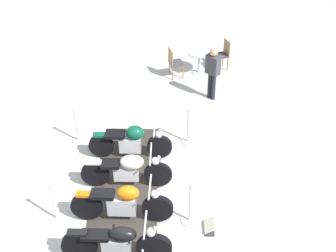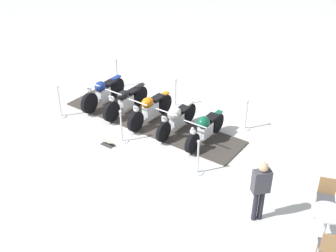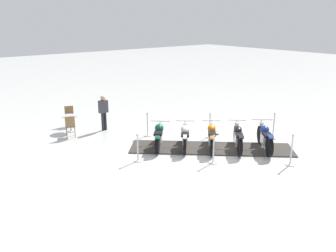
% 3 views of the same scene
% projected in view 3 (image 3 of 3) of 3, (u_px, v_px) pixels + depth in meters
% --- Properties ---
extents(ground_plane, '(80.00, 80.00, 0.00)m').
position_uv_depth(ground_plane, '(211.00, 149.00, 13.92)').
color(ground_plane, silver).
extents(display_platform, '(5.62, 5.34, 0.04)m').
position_uv_depth(display_platform, '(211.00, 148.00, 13.91)').
color(display_platform, '#38332D').
rests_on(display_platform, ground_plane).
extents(motorcycle_navy, '(1.48, 1.72, 1.04)m').
position_uv_depth(motorcycle_navy, '(265.00, 137.00, 13.66)').
color(motorcycle_navy, black).
rests_on(motorcycle_navy, display_platform).
extents(motorcycle_black, '(1.54, 1.62, 1.00)m').
position_uv_depth(motorcycle_black, '(238.00, 137.00, 13.73)').
color(motorcycle_black, black).
rests_on(motorcycle_black, display_platform).
extents(motorcycle_copper, '(1.57, 1.63, 0.96)m').
position_uv_depth(motorcycle_copper, '(211.00, 136.00, 13.79)').
color(motorcycle_copper, black).
rests_on(motorcycle_copper, display_platform).
extents(motorcycle_cream, '(1.46, 1.60, 0.94)m').
position_uv_depth(motorcycle_cream, '(185.00, 135.00, 13.87)').
color(motorcycle_cream, black).
rests_on(motorcycle_cream, display_platform).
extents(motorcycle_forest, '(1.47, 1.58, 0.90)m').
position_uv_depth(motorcycle_forest, '(159.00, 135.00, 13.93)').
color(motorcycle_forest, black).
rests_on(motorcycle_forest, display_platform).
extents(stanchion_right_mid, '(0.36, 0.36, 1.08)m').
position_uv_depth(stanchion_right_mid, '(210.00, 130.00, 15.17)').
color(stanchion_right_mid, silver).
rests_on(stanchion_right_mid, ground_plane).
extents(stanchion_right_front, '(0.34, 0.34, 1.12)m').
position_uv_depth(stanchion_right_front, '(273.00, 131.00, 14.99)').
color(stanchion_right_front, silver).
rests_on(stanchion_right_front, ground_plane).
extents(stanchion_left_mid, '(0.31, 0.31, 1.05)m').
position_uv_depth(stanchion_left_mid, '(213.00, 154.00, 12.47)').
color(stanchion_left_mid, silver).
rests_on(stanchion_left_mid, ground_plane).
extents(stanchion_left_front, '(0.34, 0.34, 1.13)m').
position_uv_depth(stanchion_left_front, '(291.00, 155.00, 12.30)').
color(stanchion_left_front, silver).
rests_on(stanchion_left_front, ground_plane).
extents(stanchion_left_rear, '(0.29, 0.29, 1.02)m').
position_uv_depth(stanchion_left_rear, '(138.00, 152.00, 12.63)').
color(stanchion_left_rear, silver).
rests_on(stanchion_left_rear, ground_plane).
extents(stanchion_right_rear, '(0.32, 0.32, 1.05)m').
position_uv_depth(stanchion_right_rear, '(147.00, 128.00, 15.33)').
color(stanchion_right_rear, silver).
rests_on(stanchion_right_rear, ground_plane).
extents(info_placard, '(0.44, 0.42, 0.20)m').
position_uv_depth(info_placard, '(214.00, 133.00, 15.62)').
color(info_placard, '#333338').
rests_on(info_placard, ground_plane).
extents(cafe_table, '(0.73, 0.73, 0.74)m').
position_uv_depth(cafe_table, '(70.00, 120.00, 15.86)').
color(cafe_table, '#B7B7BC').
rests_on(cafe_table, ground_plane).
extents(cafe_chair_near_table, '(0.53, 0.53, 0.95)m').
position_uv_depth(cafe_chair_near_table, '(70.00, 125.00, 15.10)').
color(cafe_chair_near_table, olive).
rests_on(cafe_chair_near_table, ground_plane).
extents(cafe_chair_across_table, '(0.52, 0.52, 0.96)m').
position_uv_depth(cafe_chair_across_table, '(69.00, 115.00, 16.62)').
color(cafe_chair_across_table, olive).
rests_on(cafe_chair_across_table, ground_plane).
extents(bystander_person, '(0.42, 0.25, 1.60)m').
position_uv_depth(bystander_person, '(103.00, 110.00, 15.95)').
color(bystander_person, '#23232D').
rests_on(bystander_person, ground_plane).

